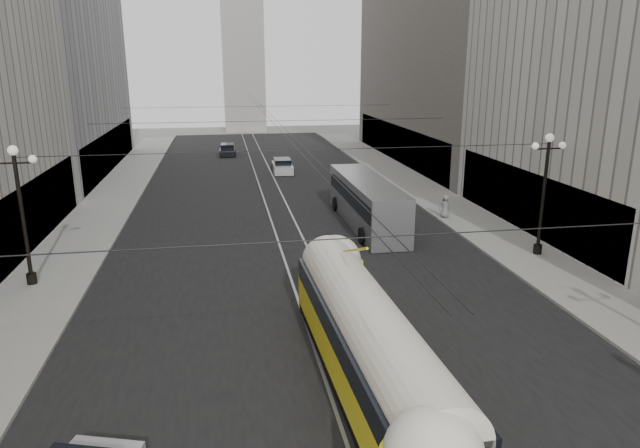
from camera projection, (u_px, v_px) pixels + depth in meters
name	position (u px, v px, depth m)	size (l,w,h in m)	color
road	(275.00, 202.00, 42.07)	(20.00, 85.00, 0.02)	black
sidewalk_left	(114.00, 197.00, 43.40)	(4.00, 72.00, 0.15)	gray
sidewalk_right	(415.00, 186.00, 47.34)	(4.00, 72.00, 0.15)	gray
rail_left	(265.00, 203.00, 41.95)	(0.12, 85.00, 0.04)	gray
rail_right	(285.00, 202.00, 42.19)	(0.12, 85.00, 0.04)	gray
building_left_far	(26.00, 11.00, 49.58)	(12.60, 28.60, 28.60)	#999999
distant_tower	(242.00, 27.00, 83.01)	(6.00, 6.00, 31.36)	#B2AFA8
lamppost_left_mid	(21.00, 208.00, 25.24)	(1.86, 0.44, 6.37)	black
lamppost_right_mid	(544.00, 187.00, 29.37)	(1.86, 0.44, 6.37)	black
catenary	(277.00, 123.00, 39.53)	(25.00, 72.00, 0.23)	black
streetcar	(368.00, 341.00, 17.78)	(2.70, 14.72, 3.20)	yellow
city_bus	(367.00, 200.00, 35.86)	(2.69, 11.50, 2.92)	gray
sedan_white_far	(282.00, 166.00, 53.33)	(1.81, 4.19, 1.31)	white
sedan_dark_far	(228.00, 150.00, 63.40)	(1.80, 4.04, 1.26)	black
pedestrian_sidewalk_right	(445.00, 206.00, 37.21)	(0.74, 0.45, 1.51)	slate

